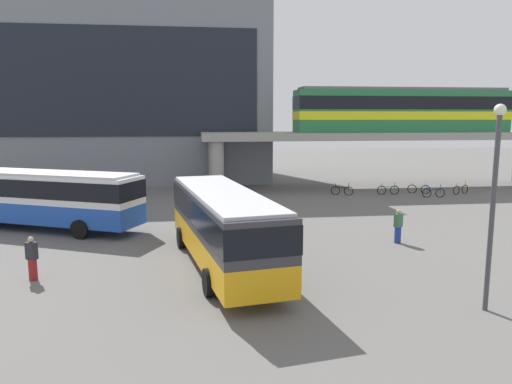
{
  "coord_description": "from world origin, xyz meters",
  "views": [
    {
      "loc": [
        -1.42,
        -21.44,
        6.22
      ],
      "look_at": [
        1.85,
        4.07,
        2.2
      ],
      "focal_mm": 33.99,
      "sensor_mm": 36.0,
      "label": 1
    }
  ],
  "objects_px": {
    "pedestrian_by_bike_rack": "(398,227)",
    "pedestrian_walking_across": "(32,260)",
    "bicycle_silver": "(419,189)",
    "train": "(402,110)",
    "bicycle_orange": "(461,190)",
    "bicycle_green": "(388,190)",
    "bicycle_blue": "(433,193)",
    "pedestrian_at_kerb": "(236,197)",
    "station_building": "(114,95)",
    "bicycle_black": "(342,191)",
    "bus_main": "(223,220)",
    "bus_secondary": "(46,194)"
  },
  "relations": [
    {
      "from": "pedestrian_by_bike_rack",
      "to": "pedestrian_walking_across",
      "type": "distance_m",
      "value": 16.55
    },
    {
      "from": "bicycle_silver",
      "to": "pedestrian_walking_across",
      "type": "relative_size",
      "value": 0.98
    },
    {
      "from": "train",
      "to": "bicycle_orange",
      "type": "distance_m",
      "value": 8.6
    },
    {
      "from": "bicycle_orange",
      "to": "pedestrian_by_bike_rack",
      "type": "height_order",
      "value": "pedestrian_by_bike_rack"
    },
    {
      "from": "bicycle_green",
      "to": "bicycle_blue",
      "type": "bearing_deg",
      "value": -31.73
    },
    {
      "from": "bicycle_orange",
      "to": "pedestrian_at_kerb",
      "type": "xyz_separation_m",
      "value": [
        -18.6,
        -3.74,
        0.39
      ]
    },
    {
      "from": "station_building",
      "to": "bicycle_black",
      "type": "height_order",
      "value": "station_building"
    },
    {
      "from": "train",
      "to": "bicycle_orange",
      "type": "xyz_separation_m",
      "value": [
        3.24,
        -4.67,
        -6.45
      ]
    },
    {
      "from": "bus_main",
      "to": "pedestrian_walking_across",
      "type": "distance_m",
      "value": 7.47
    },
    {
      "from": "station_building",
      "to": "bicycle_blue",
      "type": "bearing_deg",
      "value": -29.85
    },
    {
      "from": "bicycle_green",
      "to": "pedestrian_at_kerb",
      "type": "xyz_separation_m",
      "value": [
        -12.67,
        -4.27,
        0.39
      ]
    },
    {
      "from": "bicycle_blue",
      "to": "bicycle_black",
      "type": "bearing_deg",
      "value": 163.4
    },
    {
      "from": "bicycle_silver",
      "to": "bicycle_black",
      "type": "bearing_deg",
      "value": 179.84
    },
    {
      "from": "pedestrian_by_bike_rack",
      "to": "station_building",
      "type": "bearing_deg",
      "value": 122.57
    },
    {
      "from": "train",
      "to": "pedestrian_walking_across",
      "type": "distance_m",
      "value": 33.5
    },
    {
      "from": "bicycle_blue",
      "to": "pedestrian_by_bike_rack",
      "type": "height_order",
      "value": "pedestrian_by_bike_rack"
    },
    {
      "from": "bicycle_green",
      "to": "pedestrian_at_kerb",
      "type": "height_order",
      "value": "pedestrian_at_kerb"
    },
    {
      "from": "bicycle_green",
      "to": "bicycle_blue",
      "type": "distance_m",
      "value": 3.45
    },
    {
      "from": "train",
      "to": "bicycle_black",
      "type": "bearing_deg",
      "value": -148.54
    },
    {
      "from": "bicycle_orange",
      "to": "pedestrian_walking_across",
      "type": "relative_size",
      "value": 0.98
    },
    {
      "from": "bus_secondary",
      "to": "bicycle_blue",
      "type": "height_order",
      "value": "bus_secondary"
    },
    {
      "from": "pedestrian_walking_across",
      "to": "bicycle_silver",
      "type": "bearing_deg",
      "value": 36.78
    },
    {
      "from": "bicycle_black",
      "to": "pedestrian_walking_across",
      "type": "xyz_separation_m",
      "value": [
        -17.9,
        -18.23,
        0.45
      ]
    },
    {
      "from": "bus_secondary",
      "to": "pedestrian_at_kerb",
      "type": "distance_m",
      "value": 12.1
    },
    {
      "from": "station_building",
      "to": "bicycle_green",
      "type": "xyz_separation_m",
      "value": [
        23.22,
        -13.19,
        -7.97
      ]
    },
    {
      "from": "bicycle_green",
      "to": "pedestrian_walking_across",
      "type": "distance_m",
      "value": 28.21
    },
    {
      "from": "bus_main",
      "to": "pedestrian_at_kerb",
      "type": "xyz_separation_m",
      "value": [
        1.67,
        13.09,
        -1.24
      ]
    },
    {
      "from": "pedestrian_walking_across",
      "to": "train",
      "type": "bearing_deg",
      "value": 42.32
    },
    {
      "from": "train",
      "to": "bus_main",
      "type": "relative_size",
      "value": 1.68
    },
    {
      "from": "bus_main",
      "to": "station_building",
      "type": "bearing_deg",
      "value": 106.21
    },
    {
      "from": "train",
      "to": "pedestrian_at_kerb",
      "type": "relative_size",
      "value": 11.84
    },
    {
      "from": "bicycle_blue",
      "to": "pedestrian_at_kerb",
      "type": "bearing_deg",
      "value": -171.07
    },
    {
      "from": "station_building",
      "to": "bicycle_blue",
      "type": "height_order",
      "value": "station_building"
    },
    {
      "from": "station_building",
      "to": "pedestrian_by_bike_rack",
      "type": "relative_size",
      "value": 17.64
    },
    {
      "from": "bus_secondary",
      "to": "bicycle_blue",
      "type": "distance_m",
      "value": 27.62
    },
    {
      "from": "bicycle_green",
      "to": "bicycle_black",
      "type": "relative_size",
      "value": 1.08
    },
    {
      "from": "bicycle_black",
      "to": "bicycle_blue",
      "type": "distance_m",
      "value": 7.0
    },
    {
      "from": "pedestrian_by_bike_rack",
      "to": "pedestrian_walking_across",
      "type": "xyz_separation_m",
      "value": [
        -16.18,
        -3.5,
        0.01
      ]
    },
    {
      "from": "station_building",
      "to": "pedestrian_by_bike_rack",
      "type": "xyz_separation_m",
      "value": [
        17.71,
        -27.74,
        -7.53
      ]
    },
    {
      "from": "bus_main",
      "to": "pedestrian_by_bike_rack",
      "type": "height_order",
      "value": "bus_main"
    },
    {
      "from": "train",
      "to": "bus_main",
      "type": "bearing_deg",
      "value": -128.38
    },
    {
      "from": "pedestrian_by_bike_rack",
      "to": "bicycle_silver",
      "type": "bearing_deg",
      "value": 60.9
    },
    {
      "from": "bicycle_silver",
      "to": "pedestrian_walking_across",
      "type": "distance_m",
      "value": 30.42
    },
    {
      "from": "bicycle_blue",
      "to": "train",
      "type": "bearing_deg",
      "value": 92.37
    },
    {
      "from": "bus_secondary",
      "to": "pedestrian_walking_across",
      "type": "xyz_separation_m",
      "value": [
        1.93,
        -8.75,
        -1.18
      ]
    },
    {
      "from": "bus_secondary",
      "to": "bicycle_green",
      "type": "bearing_deg",
      "value": 21.49
    },
    {
      "from": "train",
      "to": "pedestrian_walking_across",
      "type": "relative_size",
      "value": 11.07
    },
    {
      "from": "bicycle_silver",
      "to": "bicycle_green",
      "type": "bearing_deg",
      "value": -176.42
    },
    {
      "from": "bus_main",
      "to": "bicycle_blue",
      "type": "relative_size",
      "value": 6.33
    },
    {
      "from": "bicycle_green",
      "to": "pedestrian_at_kerb",
      "type": "relative_size",
      "value": 1.12
    }
  ]
}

